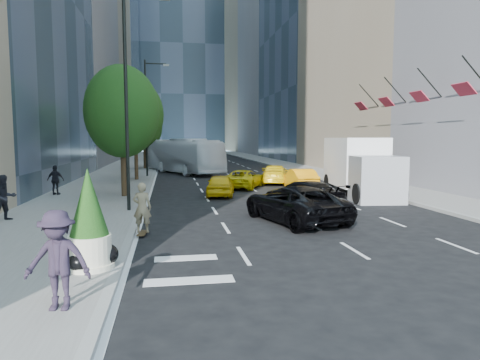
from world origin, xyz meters
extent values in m
plane|color=black|center=(0.00, 0.00, 0.00)|extent=(160.00, 160.00, 0.00)
cube|color=slate|center=(-9.00, 30.00, 0.07)|extent=(6.00, 120.00, 0.15)
cube|color=slate|center=(10.00, 30.00, 0.07)|extent=(4.00, 120.00, 0.15)
cube|color=#2A3641|center=(-22.00, 92.00, 30.00)|extent=(20.00, 28.00, 60.00)
cube|color=slate|center=(22.00, 74.00, 32.50)|extent=(20.00, 24.00, 65.00)
cube|color=gray|center=(22.00, 98.00, 25.00)|extent=(20.00, 24.00, 50.00)
cube|color=#2A3641|center=(0.00, 120.00, 45.00)|extent=(40.00, 20.00, 90.00)
cylinder|color=black|center=(-6.50, 4.00, 5.15)|extent=(0.16, 0.16, 10.00)
cylinder|color=black|center=(-6.50, 22.00, 5.15)|extent=(0.16, 0.16, 10.00)
cylinder|color=black|center=(-5.60, 22.00, 9.85)|extent=(1.80, 0.12, 0.12)
cube|color=#99998C|center=(-4.70, 22.00, 9.75)|extent=(0.50, 0.22, 0.15)
cylinder|color=black|center=(-7.20, 9.00, 1.72)|extent=(0.30, 0.30, 3.15)
ellipsoid|color=black|center=(-7.20, 9.00, 4.98)|extent=(4.20, 4.20, 5.25)
cylinder|color=black|center=(-7.20, 19.00, 1.84)|extent=(0.30, 0.30, 3.38)
ellipsoid|color=black|center=(-7.20, 19.00, 5.32)|extent=(4.50, 4.50, 5.62)
cylinder|color=black|center=(-7.20, 32.00, 1.61)|extent=(0.30, 0.30, 2.93)
ellipsoid|color=black|center=(-7.20, 32.00, 4.63)|extent=(3.90, 3.90, 4.88)
cylinder|color=black|center=(-6.40, 40.00, 2.75)|extent=(0.14, 0.14, 5.20)
imported|color=black|center=(-6.40, 40.00, 4.35)|extent=(2.48, 0.53, 1.00)
cylinder|color=black|center=(11.15, 4.00, 6.85)|extent=(1.75, 0.08, 1.75)
cube|color=#A82638|center=(10.50, 4.00, 6.00)|extent=(0.64, 1.30, 0.64)
cylinder|color=black|center=(11.15, 8.00, 6.85)|extent=(1.75, 0.08, 1.75)
cube|color=#A82638|center=(10.50, 8.00, 6.00)|extent=(0.64, 1.30, 0.64)
cylinder|color=black|center=(11.15, 12.00, 6.85)|extent=(1.75, 0.08, 1.75)
cube|color=#A82638|center=(10.50, 12.00, 6.00)|extent=(0.64, 1.30, 0.64)
cylinder|color=black|center=(11.15, 16.00, 6.85)|extent=(1.75, 0.08, 1.75)
cube|color=#A82638|center=(10.50, 16.00, 6.00)|extent=(0.64, 1.30, 0.64)
imported|color=#837152|center=(-5.60, -0.88, 0.90)|extent=(0.71, 0.52, 1.80)
imported|color=black|center=(0.50, 0.76, 0.76)|extent=(3.85, 5.91, 1.51)
imported|color=black|center=(1.89, 3.94, 0.69)|extent=(3.62, 5.14, 1.38)
imported|color=gold|center=(-1.57, 9.18, 0.66)|extent=(2.25, 4.12, 1.33)
imported|color=orange|center=(4.20, 11.72, 0.70)|extent=(1.58, 4.29, 1.40)
imported|color=#DCC20B|center=(0.50, 13.00, 0.64)|extent=(3.80, 5.05, 1.27)
imported|color=yellow|center=(3.39, 15.50, 0.70)|extent=(3.25, 5.20, 1.40)
imported|color=white|center=(-3.20, 26.57, 1.70)|extent=(7.48, 12.37, 3.41)
cube|color=white|center=(6.83, 8.84, 2.02)|extent=(3.13, 5.27, 2.95)
cube|color=gray|center=(6.44, 5.15, 1.26)|extent=(2.72, 2.43, 2.51)
cylinder|color=black|center=(5.26, 4.84, 0.55)|extent=(0.49, 1.13, 1.09)
cylinder|color=black|center=(7.54, 4.60, 0.55)|extent=(0.49, 1.13, 1.09)
cylinder|color=black|center=(5.87, 10.70, 0.55)|extent=(0.49, 1.13, 1.09)
cylinder|color=black|center=(8.15, 10.46, 0.55)|extent=(0.49, 1.13, 1.09)
imported|color=black|center=(-11.20, 2.21, 1.08)|extent=(1.14, 1.13, 1.86)
imported|color=black|center=(-11.20, 10.19, 1.02)|extent=(1.10, 0.68, 1.74)
imported|color=#271E2D|center=(-6.80, -7.69, 1.13)|extent=(1.35, 0.88, 1.96)
cylinder|color=beige|center=(-6.68, -5.00, 0.58)|extent=(1.08, 1.08, 0.86)
cone|color=black|center=(-6.68, -5.00, 1.87)|extent=(0.97, 0.97, 1.72)
ellipsoid|color=black|center=(-6.33, -4.85, 0.44)|extent=(0.69, 0.76, 0.58)
ellipsoid|color=black|center=(-6.87, -5.28, 0.41)|extent=(0.60, 0.66, 0.51)
camera|label=1|loc=(-4.66, -16.23, 3.49)|focal=32.00mm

